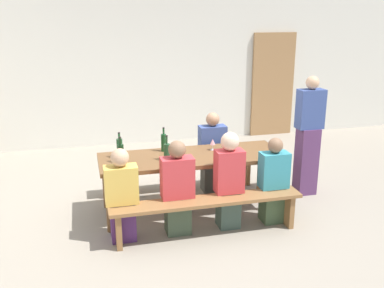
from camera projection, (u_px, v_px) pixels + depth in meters
The scene contains 18 objects.
ground_plane at pixel (192, 209), 5.74m from camera, with size 24.00×24.00×0.00m, color gray.
back_wall at pixel (149, 60), 8.35m from camera, with size 14.00×0.20×3.20m, color silver.
wooden_door at pixel (273, 85), 8.98m from camera, with size 0.90×0.06×2.10m, color #9E7247.
tasting_table at pixel (192, 161), 5.54m from camera, with size 2.33×0.81×0.75m.
bench_near at pixel (207, 206), 4.98m from camera, with size 2.23×0.30×0.45m.
bench_far at pixel (180, 166), 6.29m from camera, with size 2.23×0.30×0.45m.
wine_bottle_0 at pixel (167, 151), 5.32m from camera, with size 0.07×0.07×0.32m.
wine_bottle_1 at pixel (164, 142), 5.66m from camera, with size 0.07×0.07×0.32m.
wine_bottle_2 at pixel (120, 148), 5.40m from camera, with size 0.07×0.07×0.33m.
wine_bottle_3 at pixel (121, 153), 5.23m from camera, with size 0.08×0.08×0.32m.
wine_glass_0 at pixel (213, 142), 5.71m from camera, with size 0.07×0.07×0.15m.
wine_glass_1 at pixel (226, 144), 5.59m from camera, with size 0.07×0.07×0.17m.
seated_guest_near_0 at pixel (122, 197), 4.85m from camera, with size 0.37×0.24×1.08m.
seated_guest_near_1 at pixel (177, 190), 5.00m from camera, with size 0.37×0.24×1.12m.
seated_guest_near_2 at pixel (229, 182), 5.13m from camera, with size 0.33×0.24×1.18m.
seated_guest_near_3 at pixel (273, 183), 5.29m from camera, with size 0.34×0.24×1.07m.
seated_guest_far_0 at pixel (212, 155), 6.20m from camera, with size 0.38×0.24×1.16m.
standing_host at pixel (308, 138), 6.04m from camera, with size 0.36×0.24×1.68m.
Camera 1 is at (-1.30, -5.08, 2.49)m, focal length 40.82 mm.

